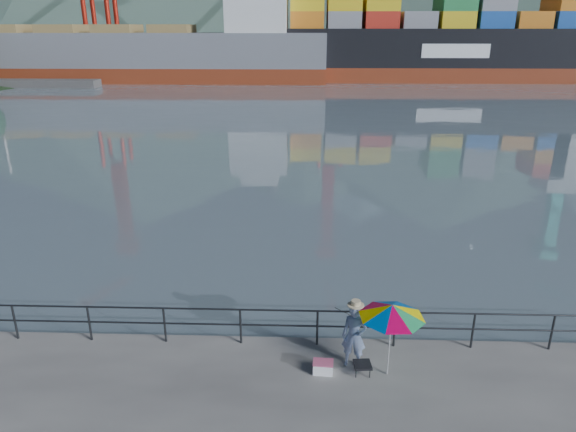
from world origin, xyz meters
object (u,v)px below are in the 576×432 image
object	(u,v)px
beach_umbrella	(392,311)
cooler_bag	(323,368)
fisherman	(354,336)
bulk_carrier	(153,53)
container_ship	(459,40)

from	to	relation	value
beach_umbrella	cooler_bag	distance (m)	2.22
cooler_bag	fisherman	bearing A→B (deg)	28.19
bulk_carrier	container_ship	distance (m)	47.70
fisherman	bulk_carrier	xyz separation A→B (m)	(-25.14, 72.16, 3.22)
container_ship	beach_umbrella	bearing A→B (deg)	-106.19
fisherman	beach_umbrella	bearing A→B (deg)	-8.95
bulk_carrier	container_ship	xyz separation A→B (m)	(47.61, 2.18, 1.83)
fisherman	cooler_bag	size ratio (longest dim) A/B	3.52
beach_umbrella	fisherman	bearing A→B (deg)	157.42
fisherman	bulk_carrier	size ratio (longest dim) A/B	0.03
fisherman	container_ship	distance (m)	77.82
fisherman	beach_umbrella	size ratio (longest dim) A/B	0.84
cooler_bag	bulk_carrier	world-z (taller)	bulk_carrier
container_ship	fisherman	bearing A→B (deg)	-106.82
beach_umbrella	bulk_carrier	size ratio (longest dim) A/B	0.03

